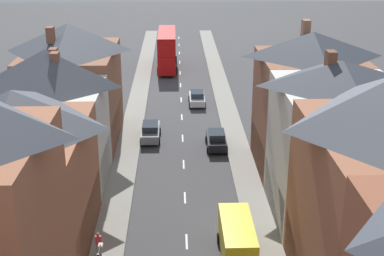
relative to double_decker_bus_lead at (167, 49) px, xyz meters
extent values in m
cube|color=gray|center=(-3.29, -24.38, -2.75)|extent=(2.20, 104.00, 0.14)
cube|color=gray|center=(6.91, -24.38, -2.75)|extent=(2.20, 104.00, 0.14)
cube|color=silver|center=(1.81, -44.38, -2.81)|extent=(0.14, 1.80, 0.01)
cube|color=silver|center=(1.81, -38.38, -2.81)|extent=(0.14, 1.80, 0.01)
cube|color=silver|center=(1.81, -32.38, -2.81)|extent=(0.14, 1.80, 0.01)
cube|color=silver|center=(1.81, -26.38, -2.81)|extent=(0.14, 1.80, 0.01)
cube|color=silver|center=(1.81, -20.38, -2.81)|extent=(0.14, 1.80, 0.01)
cube|color=silver|center=(1.81, -14.38, -2.81)|extent=(0.14, 1.80, 0.01)
cube|color=silver|center=(1.81, -8.38, -2.81)|extent=(0.14, 1.80, 0.01)
cube|color=silver|center=(1.81, -2.38, -2.81)|extent=(0.14, 1.80, 0.01)
cube|color=silver|center=(1.81, 3.62, -2.81)|extent=(0.14, 1.80, 0.01)
cube|color=silver|center=(1.81, 9.62, -2.81)|extent=(0.14, 1.80, 0.01)
cube|color=silver|center=(1.81, 15.62, -2.81)|extent=(0.14, 1.80, 0.01)
cube|color=silver|center=(1.81, 21.62, -2.81)|extent=(0.14, 1.80, 0.01)
cube|color=#A36042|center=(-8.39, -44.52, 1.24)|extent=(8.00, 10.54, 8.11)
cube|color=maroon|center=(-4.45, -44.52, -1.22)|extent=(0.12, 9.70, 3.20)
pyramid|color=#474C56|center=(-8.39, -44.52, 6.53)|extent=(8.00, 10.54, 2.49)
cube|color=silver|center=(-8.39, -35.68, 1.21)|extent=(8.00, 7.13, 8.05)
cube|color=#1E5133|center=(-4.45, -35.68, -1.22)|extent=(0.12, 6.56, 3.20)
pyramid|color=#474C56|center=(-8.39, -35.68, 6.69)|extent=(8.00, 7.13, 2.92)
cube|color=brown|center=(-7.64, -35.85, 7.33)|extent=(0.60, 0.90, 1.28)
cube|color=brown|center=(-8.17, -33.84, 7.25)|extent=(0.60, 0.90, 1.12)
cube|color=brown|center=(-8.39, -26.50, 1.58)|extent=(8.00, 11.23, 8.80)
cube|color=maroon|center=(-4.45, -26.50, -1.22)|extent=(0.12, 10.33, 3.20)
pyramid|color=#474C56|center=(-8.39, -26.50, 7.21)|extent=(8.00, 11.23, 2.44)
cube|color=brown|center=(-9.38, -29.05, 7.89)|extent=(0.60, 0.90, 1.37)
cube|color=#A36042|center=(12.01, -50.40, 2.24)|extent=(8.00, 10.25, 10.12)
cube|color=silver|center=(12.01, -41.29, 2.05)|extent=(8.00, 7.98, 9.72)
cube|color=black|center=(8.07, -41.29, -1.22)|extent=(0.12, 7.34, 3.20)
pyramid|color=#383D47|center=(12.01, -41.29, 7.73)|extent=(8.00, 7.98, 1.65)
cube|color=brown|center=(11.29, -40.90, 8.42)|extent=(0.60, 0.90, 1.37)
cube|color=brown|center=(12.01, -33.33, 2.06)|extent=(8.00, 7.95, 9.74)
cube|color=#1E5133|center=(8.07, -33.33, -1.22)|extent=(0.12, 7.31, 3.20)
pyramid|color=#383D47|center=(12.01, -33.33, 7.90)|extent=(8.00, 7.95, 1.95)
cube|color=#99664C|center=(11.80, -31.55, 8.70)|extent=(0.60, 0.90, 1.59)
cube|color=#B70F0F|center=(0.01, -0.02, -1.17)|extent=(2.44, 10.80, 2.50)
cube|color=#B70F0F|center=(0.01, -0.02, 1.23)|extent=(2.44, 10.58, 2.30)
cube|color=#B70F0F|center=(0.01, -0.02, 2.43)|extent=(2.39, 10.37, 0.10)
cube|color=#28333D|center=(0.01, 5.33, -0.97)|extent=(2.20, 0.10, 1.20)
cube|color=#28333D|center=(0.01, 5.33, 1.33)|extent=(2.20, 0.10, 1.10)
cube|color=#28333D|center=(-1.18, -0.02, -0.92)|extent=(0.06, 9.18, 0.90)
cube|color=#28333D|center=(-1.18, -0.02, 1.33)|extent=(0.06, 9.18, 0.90)
cube|color=yellow|center=(0.01, 5.33, 2.13)|extent=(1.34, 0.08, 0.32)
cylinder|color=black|center=(-1.21, 3.32, -2.32)|extent=(0.30, 1.00, 1.00)
cylinder|color=black|center=(1.23, 3.32, -2.32)|extent=(0.30, 1.00, 1.00)
cylinder|color=black|center=(-1.21, -2.99, -2.32)|extent=(0.30, 1.00, 1.00)
cylinder|color=black|center=(1.23, -2.99, -2.32)|extent=(0.30, 1.00, 1.00)
cube|color=black|center=(4.91, -28.78, -2.12)|extent=(1.70, 4.09, 0.77)
cube|color=#28333D|center=(4.91, -28.99, -1.44)|extent=(1.46, 2.04, 0.60)
cylinder|color=black|center=(4.06, -27.52, -2.51)|extent=(0.20, 0.62, 0.62)
cylinder|color=black|center=(5.76, -27.52, -2.51)|extent=(0.20, 0.62, 0.62)
cylinder|color=black|center=(4.06, -30.05, -2.51)|extent=(0.20, 0.62, 0.62)
cylinder|color=black|center=(5.76, -30.05, -2.51)|extent=(0.20, 0.62, 0.62)
cube|color=gray|center=(-1.29, -26.50, -2.11)|extent=(1.70, 4.47, 0.79)
cube|color=#28333D|center=(-1.29, -26.72, -1.42)|extent=(1.46, 2.24, 0.60)
cylinder|color=black|center=(-2.14, -25.11, -2.51)|extent=(0.20, 0.62, 0.62)
cylinder|color=black|center=(-0.44, -25.11, -2.51)|extent=(0.20, 0.62, 0.62)
cylinder|color=black|center=(-2.14, -27.88, -2.51)|extent=(0.20, 0.62, 0.62)
cylinder|color=black|center=(-0.44, -27.88, -2.51)|extent=(0.20, 0.62, 0.62)
cube|color=silver|center=(3.61, -16.16, -2.16)|extent=(1.70, 4.11, 0.70)
cube|color=#28333D|center=(3.61, -16.36, -1.50)|extent=(1.46, 2.06, 0.60)
cylinder|color=black|center=(2.76, -14.88, -2.51)|extent=(0.20, 0.62, 0.62)
cylinder|color=black|center=(4.46, -14.88, -2.51)|extent=(0.20, 0.62, 0.62)
cylinder|color=black|center=(2.76, -17.43, -2.51)|extent=(0.20, 0.62, 0.62)
cylinder|color=black|center=(4.46, -17.43, -2.51)|extent=(0.20, 0.62, 0.62)
cube|color=yellow|center=(4.91, -46.19, -1.46)|extent=(1.96, 5.20, 2.10)
cube|color=#28333D|center=(4.91, -43.64, -1.16)|extent=(1.76, 0.10, 0.90)
cylinder|color=black|center=(3.93, -44.63, -2.46)|extent=(0.24, 0.72, 0.72)
cylinder|color=black|center=(5.89, -44.63, -2.46)|extent=(0.24, 0.72, 0.72)
cylinder|color=gray|center=(-3.81, -45.91, -2.26)|extent=(0.14, 0.14, 0.84)
cylinder|color=gray|center=(-3.63, -45.91, -2.26)|extent=(0.14, 0.14, 0.84)
cube|color=red|center=(-3.72, -45.91, -1.57)|extent=(0.36, 0.22, 0.54)
sphere|color=#9E7051|center=(-3.72, -45.91, -1.18)|extent=(0.22, 0.22, 0.22)
cylinder|color=black|center=(-2.44, -53.21, 2.58)|extent=(0.08, 0.90, 0.08)
cube|color=beige|center=(-2.44, -52.76, 2.50)|extent=(0.20, 0.32, 0.20)
camera|label=1|loc=(1.23, -74.49, 16.92)|focal=50.00mm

